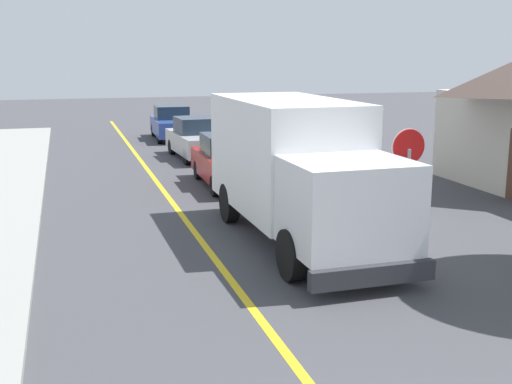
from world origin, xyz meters
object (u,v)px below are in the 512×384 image
object	(u,v)px
parked_car_far	(172,123)
stop_sign	(408,165)
parked_car_near	(230,162)
box_truck	(296,164)
parked_car_mid	(198,139)

from	to	relation	value
parked_car_far	stop_sign	size ratio (longest dim) A/B	1.69
parked_car_near	stop_sign	xyz separation A→B (m)	(2.08, -7.65, 1.06)
box_truck	parked_car_near	world-z (taller)	box_truck
box_truck	parked_car_near	distance (m)	6.51
stop_sign	box_truck	bearing A→B (deg)	150.62
parked_car_mid	parked_car_far	bearing A→B (deg)	90.24
box_truck	parked_car_mid	xyz separation A→B (m)	(0.21, 12.28, -0.97)
box_truck	parked_car_near	xyz separation A→B (m)	(0.08, 6.44, -0.97)
stop_sign	parked_car_near	bearing A→B (deg)	105.22
parked_car_mid	stop_sign	xyz separation A→B (m)	(1.95, -13.49, 1.06)
box_truck	stop_sign	world-z (taller)	box_truck
parked_car_mid	parked_car_near	bearing A→B (deg)	-91.32
parked_car_near	box_truck	bearing A→B (deg)	-90.69
parked_car_mid	stop_sign	bearing A→B (deg)	-81.79
parked_car_near	parked_car_far	world-z (taller)	same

